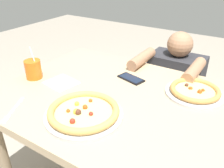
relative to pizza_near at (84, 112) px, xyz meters
name	(u,v)px	position (x,y,z in m)	size (l,w,h in m)	color
dining_table	(113,113)	(0.01, 0.22, -0.13)	(1.16, 0.91, 0.75)	tan
pizza_near	(84,112)	(0.00, 0.00, 0.00)	(0.34, 0.34, 0.04)	#B7B7BC
pizza_far	(195,91)	(0.35, 0.44, 0.00)	(0.29, 0.29, 0.04)	#B7B7BC
drink_cup_colored	(33,69)	(-0.47, 0.14, 0.03)	(0.09, 0.09, 0.19)	orange
paper_napkin	(61,83)	(-0.30, 0.17, -0.02)	(0.16, 0.14, 0.00)	white
fork	(13,111)	(-0.29, -0.14, -0.02)	(0.11, 0.19, 0.00)	silver
cell_phone	(131,78)	(0.01, 0.42, -0.02)	(0.16, 0.11, 0.01)	black
diner_seated	(172,99)	(0.12, 0.87, -0.35)	(0.40, 0.52, 0.93)	#333847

